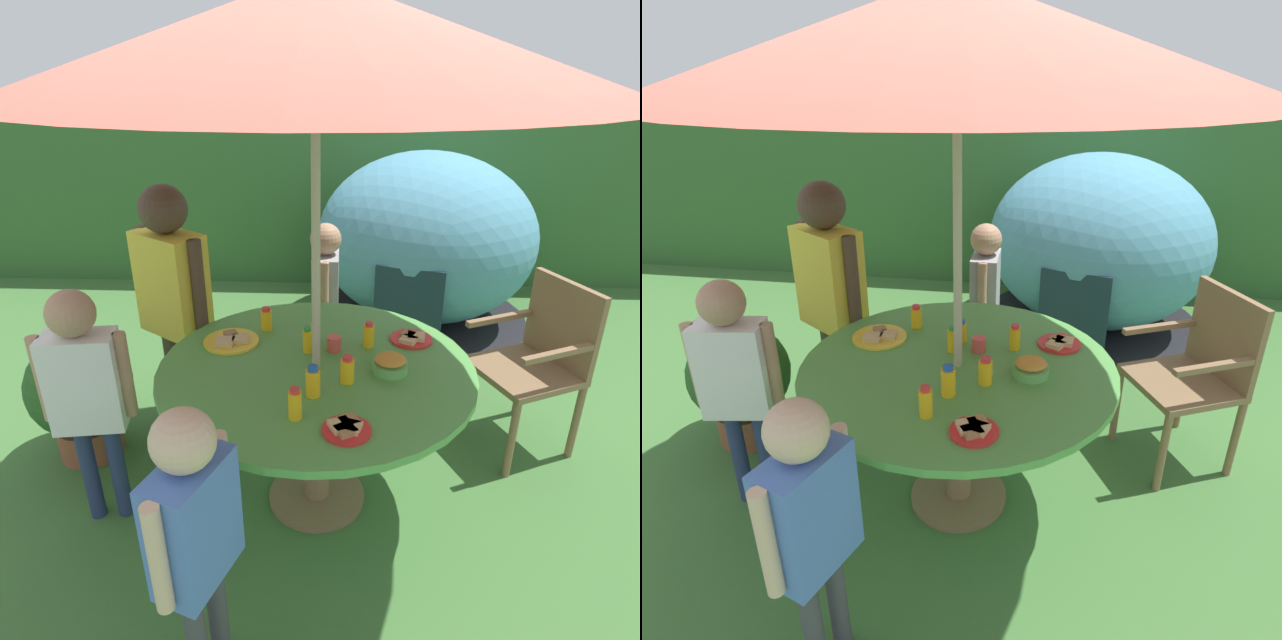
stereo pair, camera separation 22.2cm
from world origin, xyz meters
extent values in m
cube|color=#3D6B33|center=(0.00, 0.00, -0.01)|extent=(10.00, 10.00, 0.02)
cube|color=#33602D|center=(0.00, 3.26, 0.85)|extent=(9.00, 0.70, 1.71)
cylinder|color=brown|center=(0.00, 0.00, 0.01)|extent=(0.47, 0.47, 0.03)
cylinder|color=brown|center=(0.00, 0.00, 0.36)|extent=(0.12, 0.12, 0.72)
cylinder|color=#519E47|center=(0.00, 0.00, 0.74)|extent=(1.38, 1.38, 0.03)
cylinder|color=#B7AD8C|center=(0.00, 0.00, 1.11)|extent=(0.04, 0.04, 2.22)
cone|color=#CC4C3F|center=(0.00, 0.00, 2.03)|extent=(2.20, 2.20, 0.38)
cylinder|color=brown|center=(0.80, 0.60, 0.22)|extent=(0.04, 0.04, 0.45)
cylinder|color=brown|center=(0.98, 0.21, 0.22)|extent=(0.04, 0.04, 0.45)
cylinder|color=brown|center=(1.18, 0.78, 0.22)|extent=(0.04, 0.04, 0.45)
cylinder|color=brown|center=(1.36, 0.38, 0.22)|extent=(0.04, 0.04, 0.45)
cube|color=brown|center=(1.08, 0.49, 0.47)|extent=(0.62, 0.62, 0.04)
cube|color=brown|center=(1.27, 0.58, 0.71)|extent=(0.23, 0.45, 0.46)
cube|color=brown|center=(0.99, 0.69, 0.68)|extent=(0.43, 0.22, 0.03)
cube|color=brown|center=(1.17, 0.29, 0.68)|extent=(0.43, 0.22, 0.03)
ellipsoid|color=teal|center=(0.76, 2.21, 0.68)|extent=(2.06, 1.94, 1.36)
cylinder|color=black|center=(0.76, 2.21, 0.01)|extent=(2.15, 2.15, 0.01)
cube|color=#1A313A|center=(0.57, 1.47, 0.37)|extent=(0.48, 0.15, 0.61)
cylinder|color=brown|center=(-1.26, 0.30, 0.10)|extent=(0.34, 0.34, 0.19)
sphere|color=#285623|center=(-1.26, 0.30, 0.42)|extent=(0.54, 0.54, 0.54)
cylinder|color=brown|center=(0.00, 1.10, 0.25)|extent=(0.07, 0.07, 0.50)
cylinder|color=brown|center=(0.00, 0.98, 0.25)|extent=(0.07, 0.07, 0.50)
cube|color=#99999E|center=(0.00, 1.04, 0.71)|extent=(0.16, 0.29, 0.42)
cylinder|color=tan|center=(0.00, 1.21, 0.73)|extent=(0.05, 0.05, 0.38)
cylinder|color=tan|center=(0.00, 0.88, 0.73)|extent=(0.05, 0.05, 0.38)
sphere|color=tan|center=(0.00, 1.04, 1.01)|extent=(0.19, 0.19, 0.19)
cylinder|color=brown|center=(-0.84, 0.57, 0.32)|extent=(0.09, 0.09, 0.64)
cylinder|color=brown|center=(-0.71, 0.48, 0.32)|extent=(0.09, 0.09, 0.64)
cube|color=yellow|center=(-0.78, 0.53, 0.91)|extent=(0.42, 0.38, 0.54)
cylinder|color=#4C3828|center=(-0.95, 0.64, 0.94)|extent=(0.07, 0.07, 0.49)
cylinder|color=#4C3828|center=(-0.61, 0.41, 0.94)|extent=(0.07, 0.07, 0.49)
sphere|color=#4C3828|center=(-0.78, 0.53, 1.31)|extent=(0.24, 0.24, 0.24)
cylinder|color=navy|center=(-1.03, -0.16, 0.26)|extent=(0.07, 0.07, 0.52)
cylinder|color=navy|center=(-0.91, -0.14, 0.26)|extent=(0.07, 0.07, 0.52)
cube|color=white|center=(-0.97, -0.15, 0.74)|extent=(0.32, 0.21, 0.44)
cylinder|color=tan|center=(-1.14, -0.18, 0.76)|extent=(0.06, 0.06, 0.39)
cylinder|color=tan|center=(-0.80, -0.13, 0.76)|extent=(0.06, 0.06, 0.39)
sphere|color=tan|center=(-0.97, -0.15, 1.05)|extent=(0.20, 0.20, 0.20)
cylinder|color=#3F3F47|center=(-0.34, -0.93, 0.25)|extent=(0.07, 0.07, 0.50)
cylinder|color=#3F3F47|center=(-0.30, -0.82, 0.25)|extent=(0.07, 0.07, 0.50)
cube|color=#4C72C6|center=(-0.32, -0.87, 0.71)|extent=(0.25, 0.32, 0.42)
cylinder|color=#D8B293|center=(-0.38, -1.03, 0.73)|extent=(0.05, 0.05, 0.38)
cylinder|color=#D8B293|center=(-0.26, -0.72, 0.73)|extent=(0.05, 0.05, 0.38)
sphere|color=#D8B293|center=(-0.32, -0.87, 1.01)|extent=(0.19, 0.19, 0.19)
cylinder|color=#66B259|center=(0.32, -0.04, 0.78)|extent=(0.16, 0.16, 0.04)
ellipsoid|color=gold|center=(0.32, -0.04, 0.81)|extent=(0.13, 0.13, 0.04)
cylinder|color=yellow|center=(-0.41, 0.19, 0.76)|extent=(0.26, 0.26, 0.01)
cube|color=tan|center=(-0.37, 0.19, 0.78)|extent=(0.08, 0.08, 0.02)
cube|color=#9E7547|center=(-0.42, 0.24, 0.78)|extent=(0.08, 0.08, 0.02)
cube|color=tan|center=(-0.43, 0.16, 0.78)|extent=(0.08, 0.08, 0.02)
cylinder|color=red|center=(0.13, -0.47, 0.76)|extent=(0.18, 0.18, 0.01)
cube|color=tan|center=(0.15, -0.47, 0.78)|extent=(0.09, 0.09, 0.02)
cube|color=#9E7547|center=(0.14, -0.44, 0.78)|extent=(0.09, 0.09, 0.02)
cube|color=tan|center=(0.11, -0.47, 0.78)|extent=(0.10, 0.10, 0.02)
cube|color=#9E7547|center=(0.13, -0.49, 0.78)|extent=(0.10, 0.10, 0.02)
cylinder|color=red|center=(0.44, 0.26, 0.76)|extent=(0.20, 0.20, 0.01)
cube|color=tan|center=(0.46, 0.25, 0.78)|extent=(0.09, 0.09, 0.02)
cube|color=#9E7547|center=(0.42, 0.27, 0.78)|extent=(0.08, 0.08, 0.02)
cube|color=tan|center=(0.42, 0.22, 0.78)|extent=(0.10, 0.10, 0.02)
cylinder|color=yellow|center=(0.00, -0.24, 0.81)|extent=(0.06, 0.06, 0.11)
cylinder|color=blue|center=(0.00, -0.24, 0.88)|extent=(0.04, 0.04, 0.02)
cylinder|color=yellow|center=(0.23, 0.19, 0.81)|extent=(0.05, 0.05, 0.11)
cylinder|color=red|center=(0.23, 0.19, 0.87)|extent=(0.04, 0.04, 0.02)
cylinder|color=yellow|center=(-0.02, 0.22, 0.80)|extent=(0.05, 0.05, 0.10)
cylinder|color=blue|center=(-0.02, 0.22, 0.86)|extent=(0.03, 0.03, 0.02)
cylinder|color=yellow|center=(-0.06, -0.40, 0.81)|extent=(0.05, 0.05, 0.11)
cylinder|color=red|center=(-0.06, -0.40, 0.88)|extent=(0.04, 0.04, 0.02)
cylinder|color=yellow|center=(-0.26, 0.34, 0.81)|extent=(0.06, 0.06, 0.10)
cylinder|color=red|center=(-0.26, 0.34, 0.86)|extent=(0.04, 0.04, 0.02)
cylinder|color=yellow|center=(-0.05, 0.12, 0.81)|extent=(0.04, 0.04, 0.11)
cylinder|color=green|center=(-0.05, 0.12, 0.87)|extent=(0.03, 0.03, 0.02)
cylinder|color=yellow|center=(0.13, -0.13, 0.81)|extent=(0.06, 0.06, 0.10)
cylinder|color=red|center=(0.13, -0.13, 0.87)|extent=(0.04, 0.04, 0.02)
cylinder|color=#E04C47|center=(0.07, 0.14, 0.79)|extent=(0.06, 0.06, 0.07)
camera|label=1|loc=(0.11, -2.06, 1.95)|focal=30.53mm
camera|label=2|loc=(0.34, -2.04, 1.95)|focal=30.53mm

